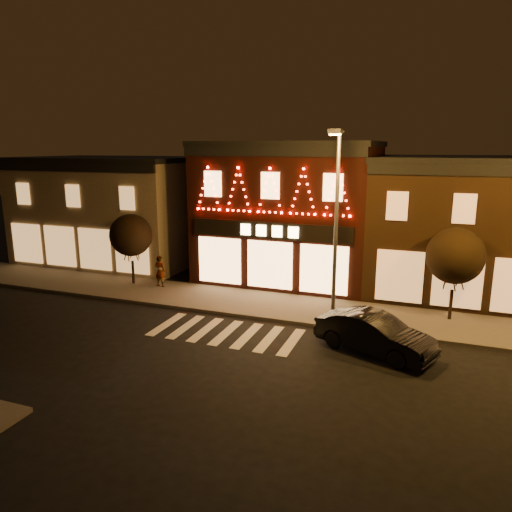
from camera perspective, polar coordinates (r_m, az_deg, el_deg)
The scene contains 10 objects.
ground at distance 18.16m, azimuth -8.81°, elevation -13.45°, with size 120.00×120.00×0.00m, color black.
sidewalk_far at distance 24.29m, azimuth 4.63°, elevation -6.21°, with size 44.00×4.00×0.15m, color #47423D.
building_left at distance 35.43m, azimuth -16.52°, elevation 5.34°, with size 12.20×8.28×7.30m.
building_pulp at distance 29.50m, azimuth 4.20°, elevation 5.39°, with size 10.20×8.34×8.30m.
building_right_a at distance 28.47m, azimuth 22.91°, elevation 3.31°, with size 9.20×8.28×7.50m.
streetlamp_mid at distance 21.04m, azimuth 9.49°, elevation 5.03°, with size 0.56×1.97×8.60m.
tree_left at distance 28.54m, azimuth -14.67°, elevation 2.41°, with size 2.45×2.45×4.10m.
tree_right at distance 23.50m, azimuth 22.64°, elevation 0.00°, with size 2.58×2.58×4.32m.
dark_sedan at distance 19.77m, azimuth 13.93°, elevation -8.97°, with size 1.65×4.75×1.56m, color black.
pedestrian at distance 27.94m, azimuth -11.36°, elevation -1.77°, with size 0.66×0.43×1.81m, color gray.
Camera 1 is at (8.12, -14.12, 8.03)m, focal length 33.60 mm.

